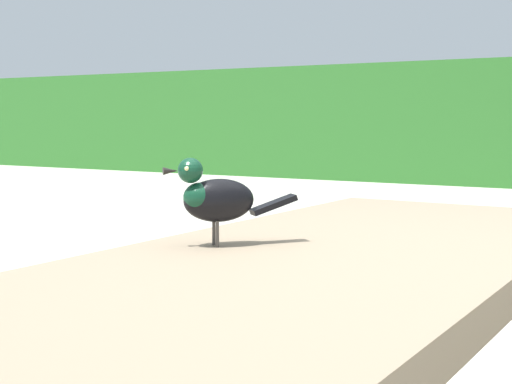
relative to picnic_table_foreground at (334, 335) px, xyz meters
The scene contains 2 objects.
picnic_table_foreground is the anchor object (origin of this frame).
bird_grackle 0.38m from the picnic_table_foreground, 152.77° to the right, with size 0.21×0.23×0.18m.
Camera 1 is at (0.44, -1.41, 1.00)m, focal length 51.09 mm.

